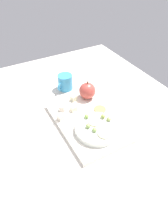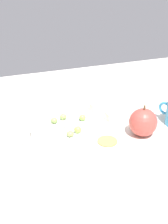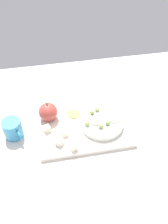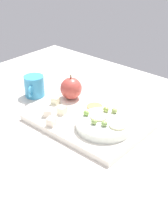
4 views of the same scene
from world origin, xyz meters
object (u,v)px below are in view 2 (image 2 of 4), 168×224
(cheese_cube_1, at_px, (95,107))
(cracker_0, at_px, (107,141))
(grape_4, at_px, (63,117))
(apple_slice_0, at_px, (72,124))
(apple_whole, at_px, (143,122))
(cheese_cube_3, at_px, (113,109))
(apple_slice_1, at_px, (45,128))
(cheese_cube_2, at_px, (136,119))
(grape_3, at_px, (70,134))
(serving_dish, at_px, (62,130))
(grape_1, at_px, (82,118))
(grape_0, at_px, (54,121))
(cheese_cube_0, at_px, (111,117))
(grape_2, at_px, (78,130))
(platter, at_px, (88,134))

(cheese_cube_1, bearing_deg, cracker_0, -98.71)
(grape_4, height_order, apple_slice_0, grape_4)
(apple_whole, distance_m, cheese_cube_3, 0.14)
(apple_slice_1, bearing_deg, cracker_0, -26.97)
(cracker_0, distance_m, grape_4, 0.14)
(cheese_cube_1, xyz_separation_m, cheese_cube_2, (0.09, -0.10, 0.00))
(grape_3, height_order, apple_slice_0, grape_3)
(cheese_cube_1, relative_size, grape_3, 1.30)
(serving_dish, height_order, grape_1, grape_1)
(cracker_0, height_order, grape_1, grape_1)
(apple_slice_1, bearing_deg, cheese_cube_1, 29.45)
(apple_whole, bearing_deg, cracker_0, -177.34)
(apple_whole, bearing_deg, grape_0, 156.72)
(grape_0, relative_size, grape_4, 1.00)
(cheese_cube_1, bearing_deg, apple_slice_0, -135.73)
(cheese_cube_0, distance_m, cracker_0, 0.11)
(cheese_cube_2, bearing_deg, cheese_cube_1, 130.74)
(serving_dish, bearing_deg, grape_1, 10.44)
(grape_2, height_order, apple_slice_1, grape_2)
(cheese_cube_0, bearing_deg, cheese_cube_1, 108.94)
(cheese_cube_0, height_order, grape_0, grape_0)
(cheese_cube_0, distance_m, cheese_cube_1, 0.07)
(cheese_cube_1, height_order, apple_slice_1, apple_slice_1)
(cheese_cube_0, relative_size, cheese_cube_1, 1.00)
(serving_dish, distance_m, grape_3, 0.06)
(apple_whole, relative_size, apple_slice_0, 1.52)
(grape_1, height_order, apple_slice_1, grape_1)
(platter, distance_m, grape_2, 0.07)
(cheese_cube_2, distance_m, cheese_cube_3, 0.08)
(grape_2, bearing_deg, cheese_cube_0, 30.12)
(apple_whole, relative_size, cheese_cube_1, 3.07)
(apple_whole, relative_size, grape_1, 4.01)
(platter, distance_m, serving_dish, 0.07)
(cheese_cube_2, bearing_deg, platter, 179.92)
(cheese_cube_0, height_order, cheese_cube_1, same)
(cheese_cube_0, distance_m, apple_slice_1, 0.20)
(apple_whole, relative_size, grape_0, 4.01)
(cracker_0, bearing_deg, grape_3, 167.87)
(cracker_0, xyz_separation_m, grape_3, (-0.09, 0.02, 0.03))
(grape_2, distance_m, apple_slice_0, 0.04)
(cheese_cube_1, bearing_deg, grape_0, -152.83)
(cracker_0, relative_size, apple_slice_0, 1.05)
(cheese_cube_1, relative_size, grape_4, 1.30)
(serving_dish, bearing_deg, apple_whole, -19.76)
(cheese_cube_2, relative_size, apple_slice_0, 0.50)
(cheese_cube_0, xyz_separation_m, apple_slice_1, (-0.19, -0.03, 0.01))
(cheese_cube_0, distance_m, grape_0, 0.17)
(grape_2, bearing_deg, apple_whole, -8.99)
(grape_2, bearing_deg, grape_1, 61.38)
(serving_dish, relative_size, cheese_cube_1, 6.86)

